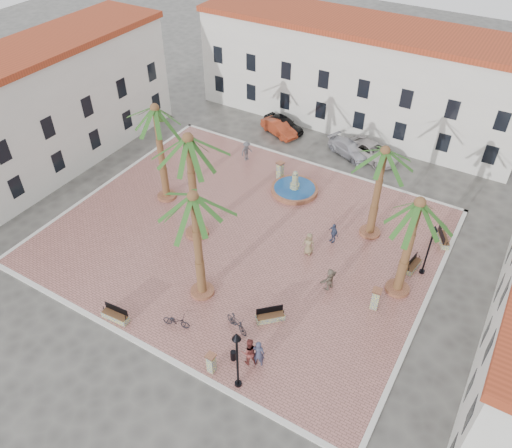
% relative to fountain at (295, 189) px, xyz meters
% --- Properties ---
extents(ground, '(120.00, 120.00, 0.00)m').
position_rel_fountain_xyz_m(ground, '(-0.66, -6.56, -0.41)').
color(ground, '#56544F').
rests_on(ground, ground).
extents(plaza, '(26.00, 22.00, 0.15)m').
position_rel_fountain_xyz_m(plaza, '(-0.66, -6.56, -0.34)').
color(plaza, '#AA6860').
rests_on(plaza, ground).
extents(kerb_n, '(26.30, 0.30, 0.16)m').
position_rel_fountain_xyz_m(kerb_n, '(-0.66, 4.44, -0.33)').
color(kerb_n, silver).
rests_on(kerb_n, ground).
extents(kerb_s, '(26.30, 0.30, 0.16)m').
position_rel_fountain_xyz_m(kerb_s, '(-0.66, -17.56, -0.33)').
color(kerb_s, silver).
rests_on(kerb_s, ground).
extents(kerb_e, '(0.30, 22.30, 0.16)m').
position_rel_fountain_xyz_m(kerb_e, '(12.34, -6.56, -0.33)').
color(kerb_e, silver).
rests_on(kerb_e, ground).
extents(kerb_w, '(0.30, 22.30, 0.16)m').
position_rel_fountain_xyz_m(kerb_w, '(-13.66, -6.56, -0.33)').
color(kerb_w, silver).
rests_on(kerb_w, ground).
extents(building_north, '(30.40, 7.40, 9.50)m').
position_rel_fountain_xyz_m(building_north, '(-0.66, 13.44, 4.35)').
color(building_north, white).
rests_on(building_north, ground).
extents(building_west, '(6.40, 24.40, 10.00)m').
position_rel_fountain_xyz_m(building_west, '(-19.65, -6.56, 4.61)').
color(building_west, white).
rests_on(building_west, ground).
extents(fountain, '(3.72, 3.72, 1.92)m').
position_rel_fountain_xyz_m(fountain, '(0.00, 0.00, 0.00)').
color(fountain, '#A15E40').
rests_on(fountain, plaza).
extents(palm_nw, '(4.81, 4.81, 7.97)m').
position_rel_fountain_xyz_m(palm_nw, '(-8.25, -5.78, 6.55)').
color(palm_nw, '#A15E40').
rests_on(palm_nw, plaza).
extents(palm_sw, '(5.36, 5.36, 8.18)m').
position_rel_fountain_xyz_m(palm_sw, '(-3.62, -8.14, 6.66)').
color(palm_sw, '#A15E40').
rests_on(palm_sw, plaza).
extents(palm_s, '(4.85, 4.85, 7.87)m').
position_rel_fountain_xyz_m(palm_s, '(-0.01, -12.56, 6.45)').
color(palm_s, '#A15E40').
rests_on(palm_s, plaza).
extents(palm_e, '(4.98, 4.98, 7.29)m').
position_rel_fountain_xyz_m(palm_e, '(10.47, -6.07, 5.87)').
color(palm_e, '#A15E40').
rests_on(palm_e, plaza).
extents(palm_ne, '(4.84, 4.84, 7.22)m').
position_rel_fountain_xyz_m(palm_ne, '(6.98, -1.77, 5.82)').
color(palm_ne, '#A15E40').
rests_on(palm_ne, plaza).
extents(bench_s, '(1.77, 0.66, 0.92)m').
position_rel_fountain_xyz_m(bench_s, '(-3.22, -16.94, -0.00)').
color(bench_s, gray).
rests_on(bench_s, plaza).
extents(bench_se, '(1.61, 1.58, 0.91)m').
position_rel_fountain_xyz_m(bench_se, '(4.74, -12.29, -0.00)').
color(bench_se, gray).
rests_on(bench_se, plaza).
extents(bench_e, '(0.74, 1.66, 0.85)m').
position_rel_fountain_xyz_m(bench_e, '(10.73, -3.71, -0.02)').
color(bench_e, gray).
rests_on(bench_e, plaza).
extents(bench_ne, '(1.26, 1.76, 0.90)m').
position_rel_fountain_xyz_m(bench_ne, '(11.72, -0.04, -0.01)').
color(bench_ne, gray).
rests_on(bench_ne, plaza).
extents(lamppost_s, '(0.47, 0.47, 4.32)m').
position_rel_fountain_xyz_m(lamppost_s, '(5.44, -16.96, 2.66)').
color(lamppost_s, black).
rests_on(lamppost_s, plaza).
extents(lamppost_e, '(0.44, 0.44, 4.01)m').
position_rel_fountain_xyz_m(lamppost_e, '(11.37, -3.75, 2.46)').
color(lamppost_e, black).
rests_on(lamppost_e, plaza).
extents(bollard_se, '(0.50, 0.50, 1.37)m').
position_rel_fountain_xyz_m(bollard_se, '(3.75, -16.96, 0.45)').
color(bollard_se, gray).
rests_on(bollard_se, plaza).
extents(bollard_n, '(0.66, 0.66, 1.55)m').
position_rel_fountain_xyz_m(bollard_n, '(-1.87, 1.00, 0.54)').
color(bollard_n, gray).
rests_on(bollard_n, plaza).
extents(bollard_e, '(0.61, 0.61, 1.54)m').
position_rel_fountain_xyz_m(bollard_e, '(9.71, -8.22, 0.54)').
color(bollard_e, gray).
rests_on(bollard_e, plaza).
extents(litter_bin, '(0.33, 0.33, 0.64)m').
position_rel_fountain_xyz_m(litter_bin, '(4.35, -15.75, 0.06)').
color(litter_bin, black).
rests_on(litter_bin, plaza).
extents(cyclist_a, '(0.82, 0.68, 1.92)m').
position_rel_fountain_xyz_m(cyclist_a, '(5.70, -15.32, 0.70)').
color(cyclist_a, '#373B57').
rests_on(cyclist_a, plaza).
extents(bicycle_a, '(1.77, 0.99, 0.88)m').
position_rel_fountain_xyz_m(bicycle_a, '(0.24, -15.51, 0.18)').
color(bicycle_a, black).
rests_on(bicycle_a, plaza).
extents(cyclist_b, '(1.16, 1.12, 1.88)m').
position_rel_fountain_xyz_m(cyclist_b, '(5.20, -15.45, 0.68)').
color(cyclist_b, maroon).
rests_on(cyclist_b, plaza).
extents(bicycle_b, '(1.88, 1.08, 1.09)m').
position_rel_fountain_xyz_m(bicycle_b, '(3.41, -13.90, 0.28)').
color(bicycle_b, black).
rests_on(bicycle_b, plaza).
extents(pedestrian_fountain_a, '(0.83, 0.54, 1.70)m').
position_rel_fountain_xyz_m(pedestrian_fountain_a, '(4.11, -5.90, 0.59)').
color(pedestrian_fountain_a, '#84714F').
rests_on(pedestrian_fountain_a, plaza).
extents(pedestrian_fountain_b, '(0.98, 0.77, 1.55)m').
position_rel_fountain_xyz_m(pedestrian_fountain_b, '(5.05, -3.93, 0.52)').
color(pedestrian_fountain_b, '#394464').
rests_on(pedestrian_fountain_b, plaza).
extents(pedestrian_north, '(0.99, 1.28, 1.75)m').
position_rel_fountain_xyz_m(pedestrian_north, '(-5.72, 2.05, 0.61)').
color(pedestrian_north, '#4B4B50').
rests_on(pedestrian_north, plaza).
extents(pedestrian_east, '(0.86, 1.55, 1.59)m').
position_rel_fountain_xyz_m(pedestrian_east, '(6.68, -8.15, 0.53)').
color(pedestrian_east, '#7D6F5E').
rests_on(pedestrian_east, plaza).
extents(car_black, '(4.59, 2.92, 1.45)m').
position_rel_fountain_xyz_m(car_black, '(-5.51, 8.33, 0.32)').
color(car_black, black).
rests_on(car_black, ground).
extents(car_red, '(4.21, 2.80, 1.31)m').
position_rel_fountain_xyz_m(car_red, '(-5.58, 7.60, 0.25)').
color(car_red, '#A1371C').
rests_on(car_red, ground).
extents(car_silver, '(4.66, 3.30, 1.25)m').
position_rel_fountain_xyz_m(car_silver, '(1.52, 7.51, 0.22)').
color(car_silver, silver).
rests_on(car_silver, ground).
extents(car_white, '(5.53, 3.88, 1.40)m').
position_rel_fountain_xyz_m(car_white, '(3.38, 8.05, 0.29)').
color(car_white, beige).
rests_on(car_white, ground).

